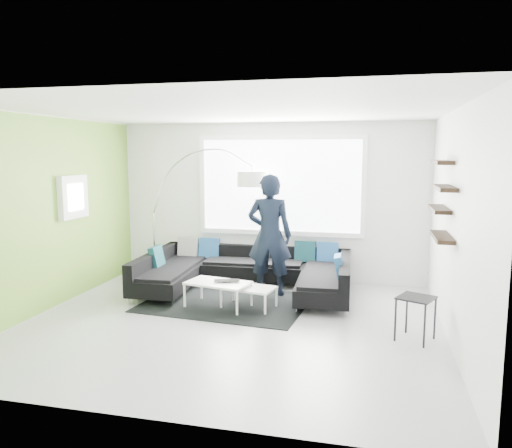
{
  "coord_description": "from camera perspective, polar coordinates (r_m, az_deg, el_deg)",
  "views": [
    {
      "loc": [
        1.82,
        -6.18,
        2.27
      ],
      "look_at": [
        0.13,
        0.9,
        1.23
      ],
      "focal_mm": 35.0,
      "sensor_mm": 36.0,
      "label": 1
    }
  ],
  "objects": [
    {
      "name": "sectional_sofa",
      "position": [
        8.17,
        -1.14,
        -5.7
      ],
      "size": [
        3.43,
        2.21,
        0.72
      ],
      "rotation": [
        0.0,
        0.0,
        0.04
      ],
      "color": "black",
      "rests_on": "ground"
    },
    {
      "name": "laptop",
      "position": [
        7.36,
        -3.37,
        -6.62
      ],
      "size": [
        0.5,
        0.44,
        0.03
      ],
      "primitive_type": "imported",
      "rotation": [
        0.0,
        0.0,
        0.28
      ],
      "color": "black",
      "rests_on": "coffee_table"
    },
    {
      "name": "ground",
      "position": [
        6.83,
        -2.87,
        -11.29
      ],
      "size": [
        5.5,
        5.5,
        0.0
      ],
      "primitive_type": "plane",
      "color": "#929297",
      "rests_on": "ground"
    },
    {
      "name": "arc_lamp",
      "position": [
        9.23,
        -11.67,
        1.15
      ],
      "size": [
        2.32,
        1.2,
        2.35
      ],
      "primitive_type": null,
      "rotation": [
        0.0,
        0.0,
        -0.17
      ],
      "color": "white",
      "rests_on": "ground"
    },
    {
      "name": "side_table",
      "position": [
        6.47,
        17.74,
        -10.26
      ],
      "size": [
        0.53,
        0.53,
        0.54
      ],
      "primitive_type": "cube",
      "rotation": [
        0.0,
        0.0,
        -0.43
      ],
      "color": "black",
      "rests_on": "ground"
    },
    {
      "name": "person",
      "position": [
        7.93,
        1.56,
        -1.28
      ],
      "size": [
        0.75,
        0.53,
        1.95
      ],
      "primitive_type": "imported",
      "rotation": [
        0.0,
        0.0,
        3.18
      ],
      "color": "black",
      "rests_on": "ground"
    },
    {
      "name": "room_shell",
      "position": [
        6.64,
        -2.17,
        4.15
      ],
      "size": [
        5.54,
        5.04,
        2.82
      ],
      "color": "silver",
      "rests_on": "ground"
    },
    {
      "name": "rug",
      "position": [
        7.71,
        -3.47,
        -8.96
      ],
      "size": [
        2.56,
        1.96,
        0.01
      ],
      "primitive_type": "cube",
      "rotation": [
        0.0,
        0.0,
        -0.09
      ],
      "color": "black",
      "rests_on": "ground"
    },
    {
      "name": "coffee_table",
      "position": [
        7.43,
        -2.61,
        -8.11
      ],
      "size": [
        1.29,
        0.91,
        0.38
      ],
      "primitive_type": "cube",
      "rotation": [
        0.0,
        0.0,
        -0.21
      ],
      "color": "white",
      "rests_on": "ground"
    }
  ]
}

